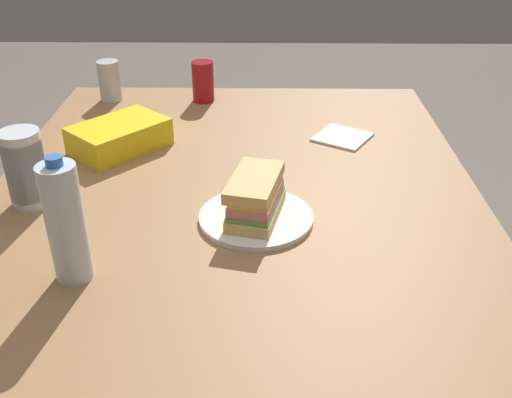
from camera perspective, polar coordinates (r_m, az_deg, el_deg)
dining_table at (r=1.34m, az=-2.11°, el=-2.89°), size 1.43×1.10×0.73m
paper_plate at (r=1.21m, az=0.00°, el=-1.81°), size 0.24×0.24×0.01m
sandwich at (r=1.19m, az=-0.05°, el=0.22°), size 0.20×0.13×0.08m
soda_can_red at (r=1.83m, az=-5.15°, el=11.24°), size 0.07×0.07×0.12m
chip_bag at (r=1.55m, az=-13.05°, el=5.93°), size 0.27×0.27×0.07m
water_bottle_tall at (r=1.04m, az=-17.92°, el=-2.24°), size 0.07×0.07×0.24m
plastic_cup_stack at (r=1.33m, az=-21.38°, el=2.77°), size 0.08×0.08×0.17m
soda_can_silver at (r=1.89m, az=-13.97°, el=11.02°), size 0.07×0.07×0.12m
paper_napkin at (r=1.60m, az=8.35°, el=5.95°), size 0.18×0.18×0.01m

